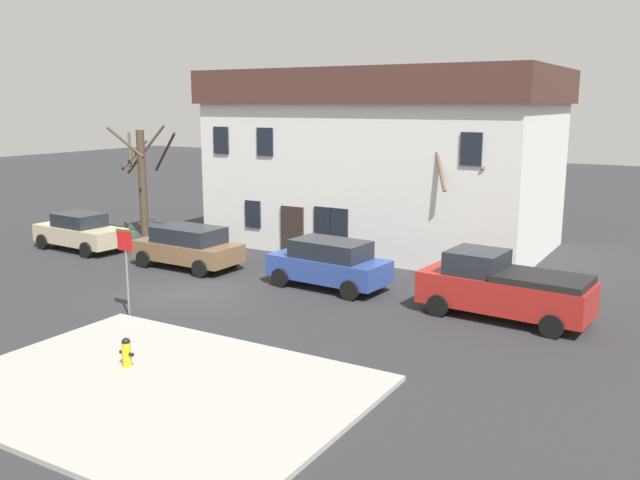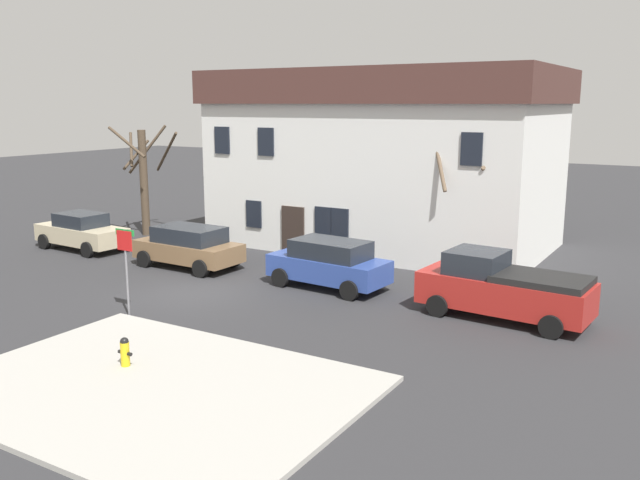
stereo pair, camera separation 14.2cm
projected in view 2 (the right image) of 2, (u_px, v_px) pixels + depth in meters
name	position (u px, v px, depth m)	size (l,w,h in m)	color
ground_plane	(193.00, 292.00, 23.29)	(120.00, 120.00, 0.00)	#2D2D30
sidewalk_slab	(152.00, 388.00, 15.33)	(9.42, 6.86, 0.12)	#A8A59E
building_main	(385.00, 158.00, 30.62)	(15.00, 8.69, 7.85)	white
tree_bare_near	(144.00, 175.00, 32.92)	(3.09, 2.91, 5.38)	#4C3D2D
tree_bare_mid	(453.00, 202.00, 25.48)	(2.40, 2.35, 5.56)	brown
car_beige_sedan	(82.00, 231.00, 29.91)	(4.60, 2.18, 1.65)	#C6B793
car_brown_wagon	(189.00, 246.00, 26.66)	(4.42, 2.19, 1.65)	brown
car_blue_wagon	(329.00, 263.00, 23.68)	(4.41, 2.26, 1.72)	#2D4799
pickup_truck_red	(503.00, 288.00, 20.28)	(5.19, 2.43, 2.00)	#AD231E
fire_hydrant	(125.00, 351.00, 16.38)	(0.42, 0.22, 0.73)	gold
street_sign_pole	(126.00, 256.00, 20.29)	(0.76, 0.07, 2.71)	slate
bicycle_leaning	(207.00, 238.00, 30.72)	(1.69, 0.57, 1.03)	black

